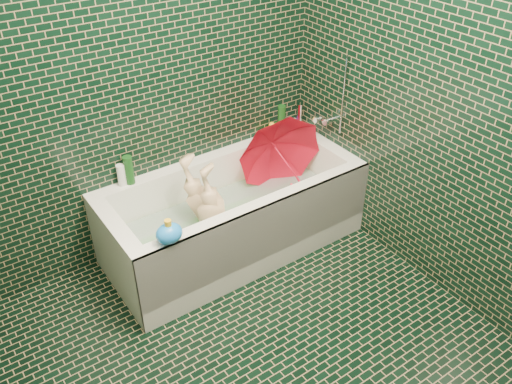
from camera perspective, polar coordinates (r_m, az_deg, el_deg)
floor at (r=3.04m, az=1.23°, el=-19.04°), size 2.80×2.80×0.00m
wall_back at (r=3.27m, az=-13.36°, el=12.20°), size 2.80×0.00×2.80m
wall_right at (r=3.03m, az=22.15°, el=8.74°), size 0.00×2.80×2.80m
bathtub at (r=3.65m, az=-2.27°, el=-3.16°), size 1.70×0.75×0.55m
bath_mat at (r=3.70m, az=-2.40°, el=-3.71°), size 1.35×0.47×0.01m
water at (r=3.61m, az=-2.45°, el=-1.91°), size 1.48×0.53×0.00m
faucet at (r=3.79m, az=7.95°, el=8.02°), size 0.18×0.19×0.55m
child at (r=3.52m, az=-4.50°, el=-2.89°), size 1.02×0.50×0.43m
umbrella at (r=3.68m, az=3.18°, el=3.12°), size 0.80×0.74×0.72m
soap_bottle_a at (r=4.09m, az=4.65°, el=6.82°), size 0.12×0.12×0.28m
soap_bottle_b at (r=4.03m, az=3.85°, el=6.43°), size 0.11×0.11×0.19m
soap_bottle_c at (r=4.01m, az=2.36°, el=6.37°), size 0.17×0.17×0.19m
bottle_right_tall at (r=3.94m, az=2.70°, el=7.59°), size 0.06×0.06×0.22m
bottle_right_pump at (r=4.05m, az=4.58°, el=8.06°), size 0.06×0.06×0.18m
bottle_left_tall at (r=3.47m, az=-13.25°, el=2.26°), size 0.08×0.08×0.19m
bottle_left_short at (r=3.47m, az=-13.99°, el=1.73°), size 0.07×0.07×0.14m
rubber_duck at (r=3.95m, az=1.35°, el=6.55°), size 0.11×0.07×0.09m
bath_toy at (r=2.95m, az=-9.13°, el=-4.30°), size 0.19×0.17×0.15m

